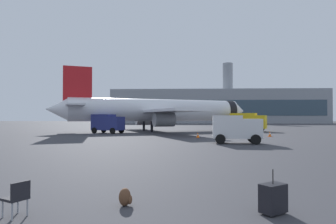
# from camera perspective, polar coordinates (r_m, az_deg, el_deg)

# --- Properties ---
(airplane_at_gate) EXTENTS (34.13, 31.32, 10.50)m
(airplane_at_gate) POSITION_cam_1_polar(r_m,az_deg,el_deg) (50.49, -2.07, 0.32)
(airplane_at_gate) COLOR white
(airplane_at_gate) RESTS_ON ground
(service_truck) EXTENTS (5.28, 3.95, 2.90)m
(service_truck) POSITION_cam_1_polar(r_m,az_deg,el_deg) (45.56, -11.74, -2.08)
(service_truck) COLOR navy
(service_truck) RESTS_ON ground
(fuel_truck) EXTENTS (6.46, 4.64, 3.20)m
(fuel_truck) POSITION_cam_1_polar(r_m,az_deg,el_deg) (53.17, 15.34, -1.75)
(fuel_truck) COLOR yellow
(fuel_truck) RESTS_ON ground
(cargo_van) EXTENTS (4.56, 2.67, 2.60)m
(cargo_van) POSITION_cam_1_polar(r_m,az_deg,el_deg) (27.76, 13.15, -3.02)
(cargo_van) COLOR white
(cargo_van) RESTS_ON ground
(safety_cone_near) EXTENTS (0.44, 0.44, 0.66)m
(safety_cone_near) POSITION_cam_1_polar(r_m,az_deg,el_deg) (38.84, 19.28, -4.10)
(safety_cone_near) COLOR #F2590C
(safety_cone_near) RESTS_ON ground
(safety_cone_mid) EXTENTS (0.44, 0.44, 0.66)m
(safety_cone_mid) POSITION_cam_1_polar(r_m,az_deg,el_deg) (34.87, 5.86, -4.50)
(safety_cone_mid) COLOR #F2590C
(safety_cone_mid) RESTS_ON ground
(rolling_suitcase) EXTENTS (0.75, 0.70, 1.10)m
(rolling_suitcase) POSITION_cam_1_polar(r_m,az_deg,el_deg) (7.95, 19.86, -15.55)
(rolling_suitcase) COLOR black
(rolling_suitcase) RESTS_ON ground
(traveller_backpack) EXTENTS (0.36, 0.40, 0.48)m
(traveller_backpack) POSITION_cam_1_polar(r_m,az_deg,el_deg) (8.27, -8.33, -16.17)
(traveller_backpack) COLOR brown
(traveller_backpack) RESTS_ON ground
(gate_chair) EXTENTS (0.65, 0.65, 0.86)m
(gate_chair) POSITION_cam_1_polar(r_m,az_deg,el_deg) (8.10, -27.41, -14.45)
(gate_chair) COLOR black
(gate_chair) RESTS_ON ground
(terminal_building) EXTENTS (91.14, 17.12, 26.41)m
(terminal_building) POSITION_cam_1_polar(r_m,az_deg,el_deg) (130.13, 9.57, 1.07)
(terminal_building) COLOR gray
(terminal_building) RESTS_ON ground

